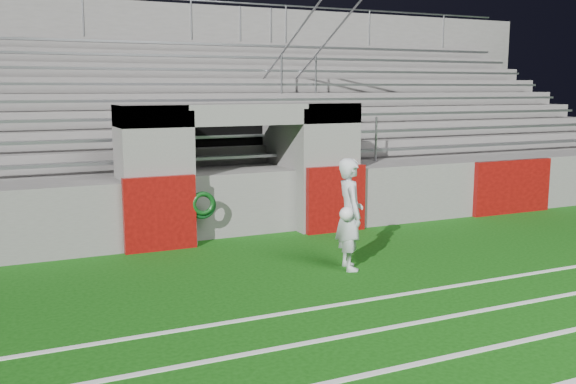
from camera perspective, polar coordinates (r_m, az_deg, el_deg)
name	(u,v)px	position (r m, az deg, el deg)	size (l,w,h in m)	color
ground	(326,282)	(9.82, 3.40, -7.97)	(90.00, 90.00, 0.00)	#10490C
stadium_structure	(181,143)	(16.88, -9.50, 4.32)	(26.00, 8.48, 5.42)	slate
goalkeeper_with_ball	(350,214)	(10.32, 5.52, -1.96)	(0.58, 0.74, 1.81)	silver
hose_coil	(203,205)	(11.89, -7.58, -1.12)	(0.52, 0.14, 0.52)	#0B3A16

